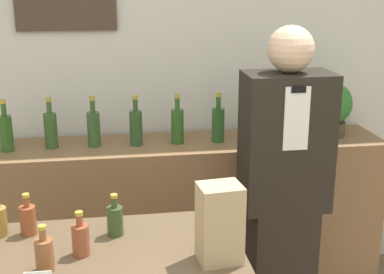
% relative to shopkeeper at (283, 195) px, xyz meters
% --- Properties ---
extents(back_wall, '(5.20, 0.09, 2.70)m').
position_rel_shopkeeper_xyz_m(back_wall, '(-0.60, 0.82, 0.49)').
color(back_wall, silver).
rests_on(back_wall, ground_plane).
extents(back_shelf, '(2.27, 0.46, 1.01)m').
position_rel_shopkeeper_xyz_m(back_shelf, '(-0.39, 0.53, -0.36)').
color(back_shelf, brown).
rests_on(back_shelf, ground_plane).
extents(shopkeeper, '(0.44, 0.27, 1.73)m').
position_rel_shopkeeper_xyz_m(shopkeeper, '(0.00, 0.00, 0.00)').
color(shopkeeper, black).
rests_on(shopkeeper, ground_plane).
extents(potted_plant, '(0.27, 0.27, 0.33)m').
position_rel_shopkeeper_xyz_m(potted_plant, '(0.46, 0.55, 0.32)').
color(potted_plant, '#4C3D2D').
rests_on(potted_plant, back_shelf).
extents(paper_bag, '(0.16, 0.14, 0.29)m').
position_rel_shopkeeper_xyz_m(paper_bag, '(-0.50, -0.77, 0.25)').
color(paper_bag, tan).
rests_on(paper_bag, display_counter).
extents(counter_bottle_2, '(0.06, 0.06, 0.17)m').
position_rel_shopkeeper_xyz_m(counter_bottle_2, '(-1.20, -0.46, 0.17)').
color(counter_bottle_2, brown).
rests_on(counter_bottle_2, display_counter).
extents(counter_bottle_3, '(0.06, 0.06, 0.17)m').
position_rel_shopkeeper_xyz_m(counter_bottle_3, '(-1.11, -0.75, 0.17)').
color(counter_bottle_3, brown).
rests_on(counter_bottle_3, display_counter).
extents(counter_bottle_4, '(0.06, 0.06, 0.17)m').
position_rel_shopkeeper_xyz_m(counter_bottle_4, '(-0.99, -0.66, 0.17)').
color(counter_bottle_4, brown).
rests_on(counter_bottle_4, display_counter).
extents(counter_bottle_5, '(0.06, 0.06, 0.17)m').
position_rel_shopkeeper_xyz_m(counter_bottle_5, '(-0.86, -0.51, 0.17)').
color(counter_bottle_5, '#354823').
rests_on(counter_bottle_5, display_counter).
extents(shelf_bottle_0, '(0.07, 0.07, 0.30)m').
position_rel_shopkeeper_xyz_m(shelf_bottle_0, '(-1.44, 0.52, 0.26)').
color(shelf_bottle_0, '#2C541F').
rests_on(shelf_bottle_0, back_shelf).
extents(shelf_bottle_1, '(0.07, 0.07, 0.30)m').
position_rel_shopkeeper_xyz_m(shelf_bottle_1, '(-1.20, 0.54, 0.26)').
color(shelf_bottle_1, '#324F25').
rests_on(shelf_bottle_1, back_shelf).
extents(shelf_bottle_2, '(0.07, 0.07, 0.30)m').
position_rel_shopkeeper_xyz_m(shelf_bottle_2, '(-0.96, 0.53, 0.26)').
color(shelf_bottle_2, '#2F5027').
rests_on(shelf_bottle_2, back_shelf).
extents(shelf_bottle_3, '(0.07, 0.07, 0.30)m').
position_rel_shopkeeper_xyz_m(shelf_bottle_3, '(-0.72, 0.52, 0.26)').
color(shelf_bottle_3, '#2B4B27').
rests_on(shelf_bottle_3, back_shelf).
extents(shelf_bottle_4, '(0.07, 0.07, 0.30)m').
position_rel_shopkeeper_xyz_m(shelf_bottle_4, '(-0.48, 0.52, 0.26)').
color(shelf_bottle_4, '#295620').
rests_on(shelf_bottle_4, back_shelf).
extents(shelf_bottle_5, '(0.07, 0.07, 0.30)m').
position_rel_shopkeeper_xyz_m(shelf_bottle_5, '(-0.24, 0.51, 0.26)').
color(shelf_bottle_5, '#264F24').
rests_on(shelf_bottle_5, back_shelf).
extents(shelf_bottle_6, '(0.07, 0.07, 0.30)m').
position_rel_shopkeeper_xyz_m(shelf_bottle_6, '(-0.00, 0.52, 0.26)').
color(shelf_bottle_6, '#294E26').
rests_on(shelf_bottle_6, back_shelf).
extents(shelf_bottle_7, '(0.07, 0.07, 0.30)m').
position_rel_shopkeeper_xyz_m(shelf_bottle_7, '(0.24, 0.53, 0.26)').
color(shelf_bottle_7, '#284A29').
rests_on(shelf_bottle_7, back_shelf).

